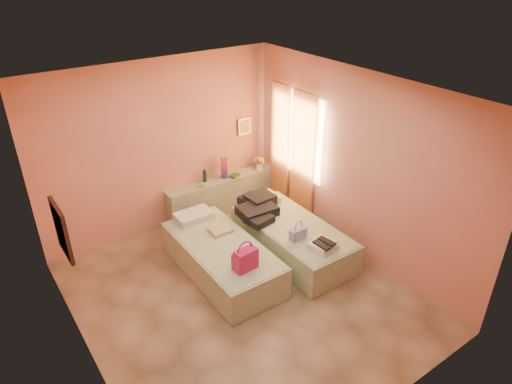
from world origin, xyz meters
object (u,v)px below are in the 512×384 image
water_bottle (205,176)px  blue_handbag (298,234)px  green_book (234,175)px  headboard_ledge (222,195)px  magenta_handbag (245,259)px  flower_vase (259,161)px  bed_left (222,258)px  bed_right (292,239)px  towel_stack (324,245)px

water_bottle → blue_handbag: (0.33, -2.08, -0.18)m
green_book → headboard_ledge: bearing=144.8°
magenta_handbag → green_book: bearing=56.4°
flower_vase → bed_left: bearing=-139.6°
green_book → flower_vase: bearing=-20.6°
water_bottle → flower_vase: (1.06, -0.12, 0.03)m
headboard_ledge → magenta_handbag: (-0.96, -2.15, 0.32)m
headboard_ledge → bed_right: (0.22, -1.70, -0.08)m
headboard_ledge → magenta_handbag: 2.37m
headboard_ledge → bed_right: bearing=-82.6°
blue_handbag → towel_stack: size_ratio=0.73×
headboard_ledge → water_bottle: size_ratio=9.27×
headboard_ledge → towel_stack: bearing=-85.7°
blue_handbag → water_bottle: bearing=98.2°
flower_vase → blue_handbag: bearing=-110.3°
bed_left → bed_right: (1.15, -0.20, 0.00)m
headboard_ledge → magenta_handbag: size_ratio=6.44×
bed_left → towel_stack: 1.46m
green_book → flower_vase: flower_vase is taller
magenta_handbag → bed_left: bearing=83.2°
magenta_handbag → blue_handbag: bearing=3.4°
bed_right → water_bottle: size_ratio=9.04×
bed_left → bed_right: size_ratio=1.00×
water_bottle → flower_vase: 1.07m
green_book → towel_stack: size_ratio=0.53×
bed_right → green_book: size_ratio=10.78×
headboard_ledge → towel_stack: 2.43m
bed_left → towel_stack: towel_stack is taller
magenta_handbag → towel_stack: 1.17m
water_bottle → blue_handbag: 2.11m
flower_vase → towel_stack: (-0.59, -2.35, -0.24)m
green_book → towel_stack: green_book is taller
flower_vase → towel_stack: flower_vase is taller
headboard_ledge → green_book: size_ratio=11.05×
green_book → flower_vase: 0.55m
green_book → towel_stack: bearing=-111.8°
water_bottle → towel_stack: 2.53m
bed_right → green_book: 1.69m
green_book → blue_handbag: size_ratio=0.73×
water_bottle → headboard_ledge: bearing=-11.6°
water_bottle → green_book: water_bottle is taller
water_bottle → flower_vase: flower_vase is taller
green_book → blue_handbag: green_book is taller
towel_stack → green_book: bearing=88.7°
bed_right → towel_stack: 0.78m
headboard_ledge → blue_handbag: 2.04m
headboard_ledge → bed_right: 1.72m
water_bottle → magenta_handbag: water_bottle is taller
water_bottle → magenta_handbag: bearing=-106.8°
bed_left → green_book: bearing=51.9°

